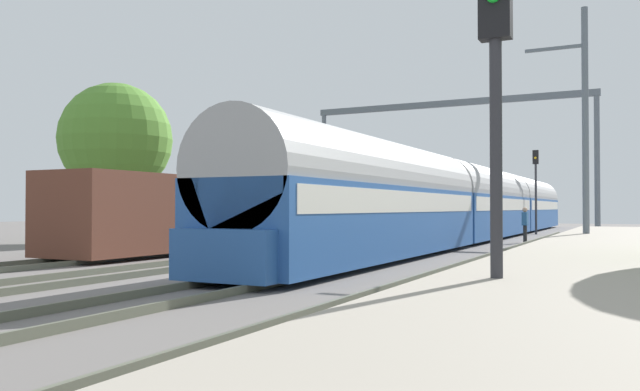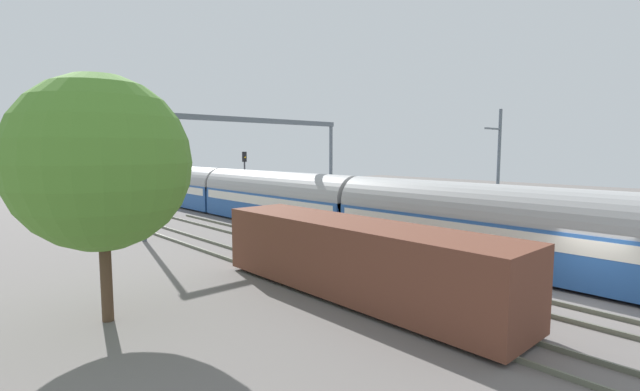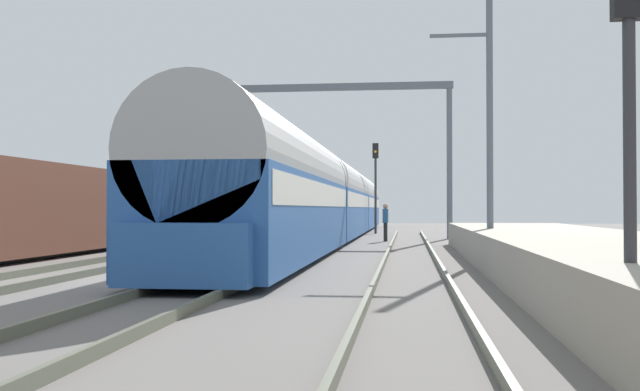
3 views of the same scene
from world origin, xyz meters
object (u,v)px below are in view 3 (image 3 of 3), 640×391
(catenary_gantry, at_px, (294,123))
(passenger_train, at_px, (331,199))
(railway_signal_far, at_px, (376,176))
(freight_car, at_px, (26,210))
(person_crossing, at_px, (385,219))
(railway_signal_near, at_px, (629,82))

(catenary_gantry, bearing_deg, passenger_train, -7.22)
(railway_signal_far, xyz_separation_m, catenary_gantry, (-3.87, -7.00, 2.44))
(freight_car, bearing_deg, railway_signal_far, 66.82)
(person_crossing, bearing_deg, railway_signal_far, 7.31)
(person_crossing, bearing_deg, catenary_gantry, 56.52)
(railway_signal_near, height_order, catenary_gantry, catenary_gantry)
(railway_signal_far, height_order, catenary_gantry, catenary_gantry)
(passenger_train, xyz_separation_m, catenary_gantry, (-1.95, 0.25, 3.91))
(passenger_train, distance_m, person_crossing, 4.37)
(catenary_gantry, bearing_deg, railway_signal_near, -73.79)
(passenger_train, relative_size, catenary_gantry, 3.05)
(railway_signal_near, height_order, railway_signal_far, railway_signal_far)
(freight_car, xyz_separation_m, railway_signal_far, (9.73, 22.72, 1.97))
(person_crossing, bearing_deg, passenger_train, 43.75)
(railway_signal_near, relative_size, catenary_gantry, 0.28)
(railway_signal_near, relative_size, railway_signal_far, 0.84)
(passenger_train, relative_size, railway_signal_near, 10.86)
(passenger_train, relative_size, person_crossing, 28.44)
(railway_signal_near, bearing_deg, person_crossing, 97.93)
(freight_car, bearing_deg, person_crossing, 49.08)
(freight_car, height_order, catenary_gantry, catenary_gantry)
(freight_car, height_order, person_crossing, freight_car)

